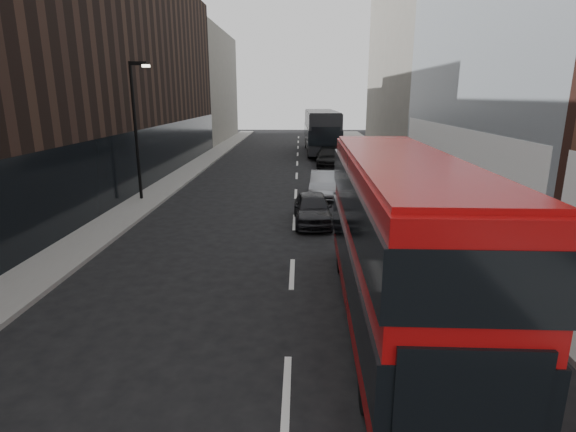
# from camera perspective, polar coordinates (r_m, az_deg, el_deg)

# --- Properties ---
(sidewalk_right) EXTENTS (3.00, 80.00, 0.15)m
(sidewalk_right) POSITION_cam_1_polar(r_m,az_deg,el_deg) (31.69, 14.83, 4.70)
(sidewalk_right) COLOR slate
(sidewalk_right) RESTS_ON ground
(sidewalk_left) EXTENTS (2.00, 80.00, 0.15)m
(sidewalk_left) POSITION_cam_1_polar(r_m,az_deg,el_deg) (31.93, -13.47, 4.86)
(sidewalk_left) COLOR slate
(sidewalk_left) RESTS_ON ground
(building_modern_block) EXTENTS (5.03, 22.00, 20.00)m
(building_modern_block) POSITION_cam_1_polar(r_m,az_deg,el_deg) (28.99, 26.45, 22.33)
(building_modern_block) COLOR #979BA1
(building_modern_block) RESTS_ON ground
(building_victorian) EXTENTS (6.50, 24.00, 21.00)m
(building_victorian) POSITION_cam_1_polar(r_m,az_deg,el_deg) (50.78, 15.08, 19.28)
(building_victorian) COLOR #67635B
(building_victorian) RESTS_ON ground
(building_left_mid) EXTENTS (5.00, 24.00, 14.00)m
(building_left_mid) POSITION_cam_1_polar(r_m,az_deg,el_deg) (37.29, -17.56, 16.71)
(building_left_mid) COLOR black
(building_left_mid) RESTS_ON ground
(building_left_far) EXTENTS (5.00, 20.00, 13.00)m
(building_left_far) POSITION_cam_1_polar(r_m,az_deg,el_deg) (58.56, -10.42, 15.82)
(building_left_far) COLOR #67635B
(building_left_far) RESTS_ON ground
(street_lamp) EXTENTS (1.06, 0.22, 7.00)m
(street_lamp) POSITION_cam_1_polar(r_m,az_deg,el_deg) (24.88, -18.69, 11.24)
(street_lamp) COLOR black
(street_lamp) RESTS_ON sidewalk_left
(red_bus) EXTENTS (2.64, 10.44, 4.20)m
(red_bus) POSITION_cam_1_polar(r_m,az_deg,el_deg) (10.98, 13.73, -2.23)
(red_bus) COLOR #9A090A
(red_bus) RESTS_ON ground
(grey_bus) EXTENTS (3.18, 12.68, 4.07)m
(grey_bus) POSITION_cam_1_polar(r_m,az_deg,el_deg) (44.69, 4.23, 10.77)
(grey_bus) COLOR black
(grey_bus) RESTS_ON ground
(car_a) EXTENTS (1.73, 4.05, 1.36)m
(car_a) POSITION_cam_1_polar(r_m,az_deg,el_deg) (19.87, 3.12, 0.99)
(car_a) COLOR black
(car_a) RESTS_ON ground
(car_b) EXTENTS (1.81, 4.32, 1.39)m
(car_b) POSITION_cam_1_polar(r_m,az_deg,el_deg) (25.34, 4.56, 4.08)
(car_b) COLOR gray
(car_b) RESTS_ON ground
(car_c) EXTENTS (2.22, 5.10, 1.46)m
(car_c) POSITION_cam_1_polar(r_m,az_deg,el_deg) (36.38, 5.23, 7.47)
(car_c) COLOR black
(car_c) RESTS_ON ground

